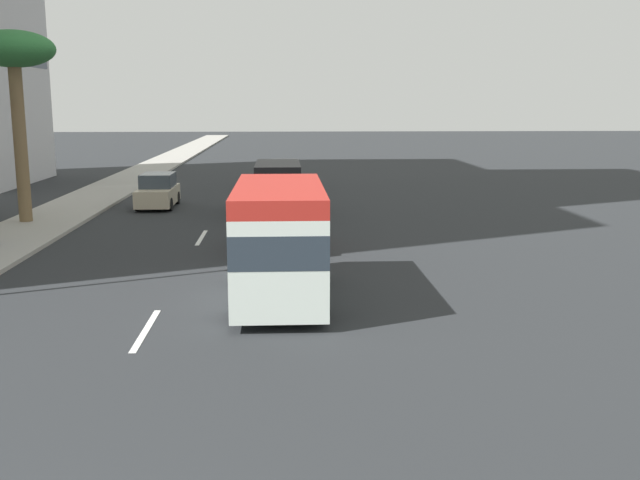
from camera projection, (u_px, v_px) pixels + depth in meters
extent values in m
plane|color=#26282B|center=(221.00, 205.00, 37.45)|extent=(198.00, 198.00, 0.00)
cube|color=#9E9B93|center=(79.00, 205.00, 37.07)|extent=(162.00, 3.50, 0.15)
cube|color=silver|center=(146.00, 330.00, 16.88)|extent=(3.20, 0.16, 0.01)
cube|color=silver|center=(202.00, 238.00, 28.47)|extent=(3.20, 0.16, 0.01)
cube|color=#A51E1E|center=(285.00, 232.00, 26.51)|extent=(4.14, 1.85, 0.78)
cube|color=#38424C|center=(285.00, 214.00, 26.17)|extent=(2.28, 1.70, 0.64)
cylinder|color=black|center=(263.00, 233.00, 27.77)|extent=(0.64, 0.22, 0.64)
cylinder|color=black|center=(307.00, 232.00, 27.86)|extent=(0.64, 0.22, 0.64)
cylinder|color=black|center=(261.00, 246.00, 25.25)|extent=(0.64, 0.22, 0.64)
cylinder|color=black|center=(310.00, 245.00, 25.34)|extent=(0.64, 0.22, 0.64)
cube|color=silver|center=(279.00, 247.00, 19.32)|extent=(6.22, 2.30, 2.40)
cube|color=#B2261E|center=(279.00, 194.00, 19.05)|extent=(6.22, 2.30, 0.46)
cube|color=#28333D|center=(279.00, 230.00, 19.23)|extent=(6.23, 2.30, 0.80)
cylinder|color=black|center=(243.00, 269.00, 21.22)|extent=(0.84, 0.26, 0.84)
cylinder|color=black|center=(317.00, 268.00, 21.33)|extent=(0.84, 0.26, 0.84)
cylinder|color=black|center=(235.00, 302.00, 17.68)|extent=(0.84, 0.26, 0.84)
cylinder|color=black|center=(324.00, 301.00, 17.79)|extent=(0.84, 0.26, 0.84)
cube|color=black|center=(278.00, 186.00, 34.41)|extent=(4.97, 2.08, 2.23)
cube|color=#2D3842|center=(278.00, 176.00, 34.32)|extent=(4.98, 2.08, 0.54)
cylinder|color=black|center=(258.00, 202.00, 36.00)|extent=(0.72, 0.24, 0.72)
cylinder|color=black|center=(298.00, 202.00, 36.10)|extent=(0.72, 0.24, 0.72)
cylinder|color=black|center=(256.00, 211.00, 33.07)|extent=(0.72, 0.24, 0.72)
cylinder|color=black|center=(300.00, 211.00, 33.17)|extent=(0.72, 0.24, 0.72)
cube|color=beige|center=(158.00, 196.00, 36.68)|extent=(4.04, 1.70, 0.84)
cube|color=#38424C|center=(158.00, 180.00, 36.73)|extent=(2.22, 1.57, 0.69)
cylinder|color=black|center=(170.00, 204.00, 35.54)|extent=(0.64, 0.22, 0.64)
cylinder|color=black|center=(138.00, 205.00, 35.46)|extent=(0.64, 0.22, 0.64)
cylinder|color=black|center=(177.00, 198.00, 38.00)|extent=(0.64, 0.22, 0.64)
cylinder|color=black|center=(147.00, 198.00, 37.92)|extent=(0.64, 0.22, 0.64)
cube|color=#1E478C|center=(284.00, 176.00, 47.10)|extent=(4.76, 1.75, 0.78)
cube|color=#38424C|center=(284.00, 165.00, 46.74)|extent=(2.62, 1.61, 0.64)
cylinder|color=black|center=(272.00, 177.00, 48.55)|extent=(0.64, 0.22, 0.64)
cylinder|color=black|center=(296.00, 177.00, 48.63)|extent=(0.64, 0.22, 0.64)
cylinder|color=black|center=(272.00, 182.00, 45.66)|extent=(0.64, 0.22, 0.64)
cylinder|color=black|center=(297.00, 182.00, 45.74)|extent=(0.64, 0.22, 0.64)
cylinder|color=brown|center=(20.00, 143.00, 30.94)|extent=(0.55, 0.55, 6.78)
ellipsoid|color=#2D7238|center=(13.00, 49.00, 30.21)|extent=(3.42, 3.42, 1.54)
cube|color=#2D3847|center=(20.00, 53.00, 45.88)|extent=(10.28, 0.08, 1.54)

